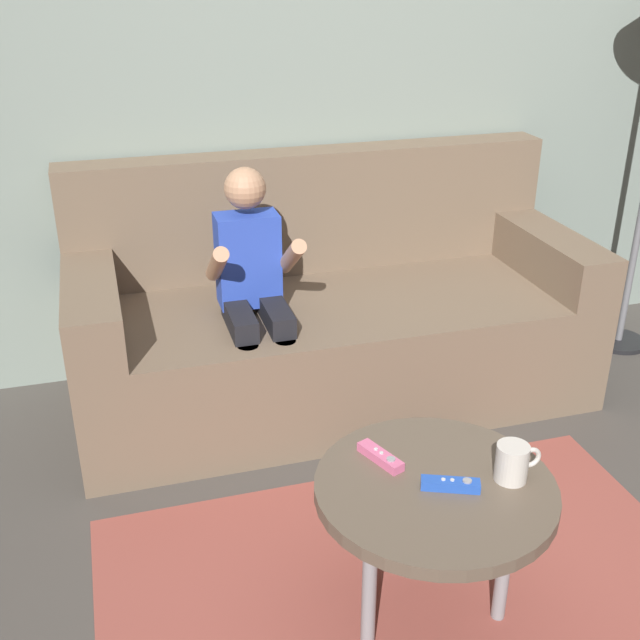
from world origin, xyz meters
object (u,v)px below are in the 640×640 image
(coffee_table, at_px, (434,497))
(couch, at_px, (330,319))
(game_remote_pink_center, at_px, (381,457))
(coffee_mug, at_px, (513,462))
(person_seated_on_couch, at_px, (254,289))
(game_remote_blue_near_edge, at_px, (451,484))

(coffee_table, bearing_deg, couch, 85.07)
(coffee_table, xyz_separation_m, game_remote_pink_center, (-0.10, 0.12, 0.05))
(game_remote_pink_center, relative_size, coffee_mug, 1.22)
(game_remote_pink_center, bearing_deg, coffee_table, -51.72)
(couch, bearing_deg, coffee_mug, -86.39)
(couch, height_order, person_seated_on_couch, person_seated_on_couch)
(couch, distance_m, game_remote_pink_center, 1.12)
(couch, height_order, coffee_table, couch)
(game_remote_blue_near_edge, distance_m, coffee_mug, 0.16)
(coffee_mug, bearing_deg, couch, 93.61)
(coffee_mug, bearing_deg, coffee_table, 168.66)
(coffee_table, distance_m, game_remote_blue_near_edge, 0.07)
(game_remote_blue_near_edge, bearing_deg, coffee_mug, -1.84)
(coffee_mug, bearing_deg, game_remote_pink_center, 150.48)
(person_seated_on_couch, height_order, game_remote_pink_center, person_seated_on_couch)
(person_seated_on_couch, distance_m, coffee_mug, 1.14)
(couch, bearing_deg, game_remote_blue_near_edge, -93.65)
(game_remote_pink_center, height_order, coffee_mug, coffee_mug)
(coffee_mug, bearing_deg, game_remote_blue_near_edge, 178.16)
(person_seated_on_couch, xyz_separation_m, coffee_table, (0.22, -1.03, -0.16))
(game_remote_pink_center, distance_m, coffee_mug, 0.32)
(person_seated_on_couch, height_order, coffee_mug, person_seated_on_couch)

